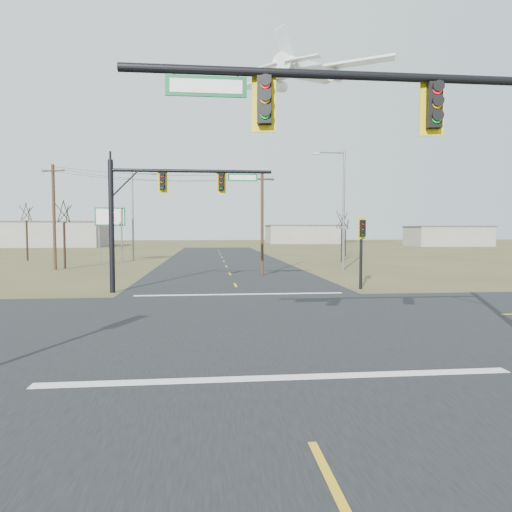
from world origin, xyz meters
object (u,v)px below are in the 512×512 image
(mast_arm_far, at_px, (159,198))
(highway_sign, at_px, (110,224))
(pedestal_signal_ne, at_px, (362,237))
(utility_pole_far, at_px, (54,215))
(bare_tree_c, at_px, (342,220))
(utility_pole_near, at_px, (262,222))
(streetlight_a, at_px, (341,203))
(mast_arm_near, at_px, (452,147))
(bare_tree_a, at_px, (64,211))
(streetlight_c, at_px, (135,211))
(bare_tree_b, at_px, (26,211))
(bare_tree_d, at_px, (346,223))

(mast_arm_far, xyz_separation_m, highway_sign, (-8.45, 26.66, -1.15))
(pedestal_signal_ne, relative_size, highway_sign, 0.71)
(utility_pole_far, height_order, bare_tree_c, utility_pole_far)
(highway_sign, bearing_deg, utility_pole_near, -56.77)
(highway_sign, xyz_separation_m, streetlight_a, (23.65, -12.91, 1.74))
(mast_arm_near, bearing_deg, bare_tree_c, 86.98)
(bare_tree_a, bearing_deg, highway_sign, 72.24)
(streetlight_c, bearing_deg, bare_tree_b, 158.10)
(mast_arm_far, distance_m, pedestal_signal_ne, 12.69)
(bare_tree_a, bearing_deg, utility_pole_far, -103.31)
(mast_arm_far, height_order, bare_tree_a, mast_arm_far)
(utility_pole_near, bearing_deg, streetlight_c, 123.39)
(pedestal_signal_ne, bearing_deg, utility_pole_near, 96.92)
(streetlight_c, relative_size, bare_tree_b, 1.44)
(mast_arm_far, distance_m, streetlight_c, 29.96)
(streetlight_c, height_order, bare_tree_d, streetlight_c)
(highway_sign, relative_size, bare_tree_d, 1.09)
(bare_tree_b, height_order, bare_tree_c, bare_tree_b)
(streetlight_c, xyz_separation_m, bare_tree_b, (-13.30, 1.62, -0.08))
(utility_pole_far, distance_m, bare_tree_a, 1.76)
(utility_pole_far, distance_m, streetlight_c, 13.75)
(streetlight_a, relative_size, bare_tree_a, 1.56)
(mast_arm_near, height_order, streetlight_a, streetlight_a)
(pedestal_signal_ne, distance_m, bare_tree_a, 30.02)
(pedestal_signal_ne, relative_size, streetlight_c, 0.42)
(streetlight_a, distance_m, streetlight_c, 26.37)
(bare_tree_a, relative_size, bare_tree_d, 1.21)
(streetlight_a, xyz_separation_m, bare_tree_a, (-26.30, 4.63, -0.60))
(highway_sign, distance_m, bare_tree_a, 8.77)
(mast_arm_far, xyz_separation_m, streetlight_c, (-6.08, 29.33, 0.50))
(utility_pole_near, height_order, highway_sign, utility_pole_near)
(streetlight_a, xyz_separation_m, bare_tree_c, (3.30, 10.76, -1.25))
(highway_sign, bearing_deg, mast_arm_far, -81.00)
(bare_tree_a, xyz_separation_m, bare_tree_b, (-8.27, 12.58, 0.43))
(utility_pole_near, height_order, bare_tree_d, utility_pole_near)
(bare_tree_c, xyz_separation_m, bare_tree_d, (3.85, 11.06, -0.26))
(bare_tree_a, bearing_deg, bare_tree_b, 123.31)
(utility_pole_far, xyz_separation_m, bare_tree_d, (33.83, 18.83, -0.40))
(utility_pole_near, xyz_separation_m, highway_sign, (-15.70, 17.55, 0.06))
(highway_sign, bearing_deg, bare_tree_c, -13.15)
(mast_arm_far, bearing_deg, pedestal_signal_ne, -8.70)
(mast_arm_near, distance_m, bare_tree_c, 43.08)
(utility_pole_far, height_order, bare_tree_d, utility_pole_far)
(mast_arm_near, relative_size, streetlight_c, 1.04)
(pedestal_signal_ne, distance_m, utility_pole_far, 29.32)
(utility_pole_far, relative_size, bare_tree_c, 1.56)
(streetlight_c, bearing_deg, highway_sign, -146.63)
(mast_arm_near, relative_size, bare_tree_d, 1.94)
(utility_pole_far, distance_m, bare_tree_d, 38.72)
(highway_sign, bearing_deg, streetlight_c, 39.72)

